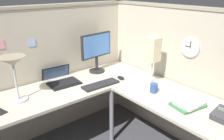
{
  "coord_description": "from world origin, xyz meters",
  "views": [
    {
      "loc": [
        -1.26,
        -1.58,
        1.78
      ],
      "look_at": [
        0.22,
        0.23,
        0.89
      ],
      "focal_mm": 35.94,
      "sensor_mm": 36.0,
      "label": 1
    }
  ],
  "objects": [
    {
      "name": "laptop",
      "position": [
        -0.21,
        0.65,
        0.75
      ],
      "size": [
        0.36,
        0.4,
        0.22
      ],
      "color": "black",
      "rests_on": "desk"
    },
    {
      "name": "computer_mouse",
      "position": [
        0.38,
        0.25,
        0.75
      ],
      "size": [
        0.06,
        0.1,
        0.03
      ],
      "primitive_type": "ellipsoid",
      "color": "black",
      "rests_on": "desk"
    },
    {
      "name": "desk_lamp_paper",
      "position": [
        0.57,
        -0.05,
        1.11
      ],
      "size": [
        0.13,
        0.13,
        0.53
      ],
      "color": "#B7BABF",
      "rests_on": "desk"
    },
    {
      "name": "cubicle_wall_back",
      "position": [
        -0.36,
        0.87,
        0.79
      ],
      "size": [
        2.57,
        0.12,
        1.58
      ],
      "color": "#B7AD99",
      "rests_on": "ground"
    },
    {
      "name": "cubicle_wall_right",
      "position": [
        0.87,
        -0.27,
        0.79
      ],
      "size": [
        0.12,
        2.37,
        1.58
      ],
      "color": "#B7AD99",
      "rests_on": "ground"
    },
    {
      "name": "wall_clock",
      "position": [
        0.82,
        -0.34,
        1.17
      ],
      "size": [
        0.04,
        0.22,
        0.22
      ],
      "color": "#B7BABF"
    },
    {
      "name": "desk_lamp_dome",
      "position": [
        -0.74,
        0.49,
        1.09
      ],
      "size": [
        0.24,
        0.24,
        0.44
      ],
      "color": "#B7BABF",
      "rests_on": "desk"
    },
    {
      "name": "monitor",
      "position": [
        0.31,
        0.64,
        1.02
      ],
      "size": [
        0.46,
        0.2,
        0.5
      ],
      "color": "#232326",
      "rests_on": "desk"
    },
    {
      "name": "keyboard",
      "position": [
        0.08,
        0.26,
        0.74
      ],
      "size": [
        0.44,
        0.16,
        0.02
      ],
      "primitive_type": "cube",
      "rotation": [
        0.0,
        0.0,
        -0.04
      ],
      "color": "#232326",
      "rests_on": "desk"
    },
    {
      "name": "desk",
      "position": [
        -0.15,
        -0.05,
        0.63
      ],
      "size": [
        2.35,
        2.15,
        0.73
      ],
      "color": "beige",
      "rests_on": "ground"
    },
    {
      "name": "cell_phone",
      "position": [
        -0.94,
        0.38,
        0.73
      ],
      "size": [
        0.11,
        0.16,
        0.01
      ],
      "primitive_type": "cube",
      "rotation": [
        0.0,
        0.0,
        0.3
      ],
      "color": "black",
      "rests_on": "desk"
    },
    {
      "name": "book_stack",
      "position": [
        0.44,
        -0.62,
        0.75
      ],
      "size": [
        0.31,
        0.26,
        0.04
      ],
      "color": "#3F7F4C",
      "rests_on": "desk"
    },
    {
      "name": "coffee_mug",
      "position": [
        0.41,
        -0.23,
        0.78
      ],
      "size": [
        0.08,
        0.08,
        0.1
      ],
      "primitive_type": "cylinder",
      "color": "#2D4C8C",
      "rests_on": "desk"
    },
    {
      "name": "pinned_note_middle",
      "position": [
        -0.43,
        0.82,
        1.19
      ],
      "size": [
        0.09,
        0.0,
        0.08
      ],
      "primitive_type": "cube",
      "color": "#99B7E5"
    }
  ]
}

